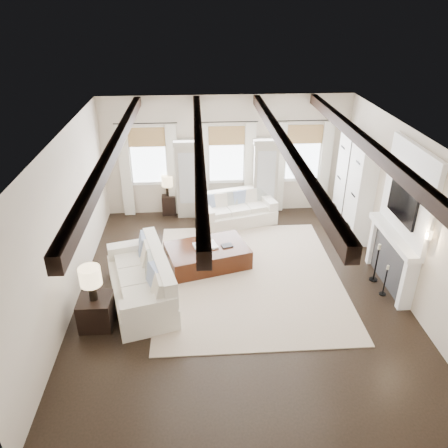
{
  "coord_description": "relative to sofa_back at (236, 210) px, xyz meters",
  "views": [
    {
      "loc": [
        -0.8,
        -7.33,
        5.41
      ],
      "look_at": [
        -0.26,
        0.73,
        1.15
      ],
      "focal_mm": 35.0,
      "sensor_mm": 36.0,
      "label": 1
    }
  ],
  "objects": [
    {
      "name": "side_table_front",
      "position": [
        -2.92,
        -3.93,
        -0.05
      ],
      "size": [
        0.59,
        0.59,
        0.59
      ],
      "primitive_type": "cube",
      "color": "black",
      "rests_on": "ground"
    },
    {
      "name": "area_rug",
      "position": [
        0.03,
        -2.59,
        -0.34
      ],
      "size": [
        3.88,
        4.53,
        0.02
      ],
      "primitive_type": "cube",
      "color": "#BAA790",
      "rests_on": "ground"
    },
    {
      "name": "lamp_back",
      "position": [
        -1.8,
        0.65,
        0.59
      ],
      "size": [
        0.33,
        0.33,
        0.57
      ],
      "color": "black",
      "rests_on": "side_table_back"
    },
    {
      "name": "ottoman",
      "position": [
        -0.83,
        -2.04,
        -0.12
      ],
      "size": [
        1.98,
        1.53,
        0.46
      ],
      "primitive_type": "cube",
      "rotation": [
        0.0,
        0.0,
        0.27
      ],
      "color": "black",
      "rests_on": "ground"
    },
    {
      "name": "candlestick_far",
      "position": [
        2.69,
        -2.87,
        0.02
      ],
      "size": [
        0.18,
        0.18,
        0.88
      ],
      "color": "black",
      "rests_on": "ground"
    },
    {
      "name": "candlestick_near",
      "position": [
        2.69,
        -3.38,
        -0.06
      ],
      "size": [
        0.14,
        0.14,
        0.7
      ],
      "color": "black",
      "rests_on": "ground"
    },
    {
      "name": "book_loose",
      "position": [
        -0.39,
        -2.03,
        0.13
      ],
      "size": [
        0.28,
        0.24,
        0.03
      ],
      "primitive_type": "cube",
      "rotation": [
        0.0,
        0.0,
        0.27
      ],
      "color": "#262628",
      "rests_on": "ottoman"
    },
    {
      "name": "tray",
      "position": [
        -0.87,
        -2.02,
        0.13
      ],
      "size": [
        0.58,
        0.5,
        0.04
      ],
      "primitive_type": "cube",
      "rotation": [
        0.0,
        0.0,
        0.27
      ],
      "color": "white",
      "rests_on": "ottoman"
    },
    {
      "name": "ground",
      "position": [
        -0.21,
        -3.02,
        -0.35
      ],
      "size": [
        7.5,
        7.5,
        0.0
      ],
      "primitive_type": "plane",
      "color": "black",
      "rests_on": "ground"
    },
    {
      "name": "sofa_back",
      "position": [
        0.0,
        0.0,
        0.0
      ],
      "size": [
        2.14,
        1.39,
        0.84
      ],
      "color": "white",
      "rests_on": "ground"
    },
    {
      "name": "lamp_front",
      "position": [
        -2.92,
        -3.93,
        0.69
      ],
      "size": [
        0.38,
        0.38,
        0.66
      ],
      "color": "black",
      "rests_on": "side_table_front"
    },
    {
      "name": "book_upper",
      "position": [
        -0.92,
        -2.03,
        0.21
      ],
      "size": [
        0.26,
        0.22,
        0.03
      ],
      "primitive_type": "cube",
      "rotation": [
        0.0,
        0.0,
        0.27
      ],
      "color": "beige",
      "rests_on": "book_lower"
    },
    {
      "name": "book_lower",
      "position": [
        -0.94,
        -2.05,
        0.17
      ],
      "size": [
        0.3,
        0.26,
        0.04
      ],
      "primitive_type": "cube",
      "rotation": [
        0.0,
        0.0,
        0.27
      ],
      "color": "#262628",
      "rests_on": "tray"
    },
    {
      "name": "room_shell",
      "position": [
        0.53,
        -2.12,
        1.54
      ],
      "size": [
        6.54,
        7.54,
        3.22
      ],
      "color": "beige",
      "rests_on": "ground"
    },
    {
      "name": "side_table_back",
      "position": [
        -1.8,
        0.65,
        -0.07
      ],
      "size": [
        0.37,
        0.37,
        0.55
      ],
      "primitive_type": "cube",
      "color": "black",
      "rests_on": "ground"
    },
    {
      "name": "sofa_left",
      "position": [
        -2.11,
        -3.2,
        0.06
      ],
      "size": [
        1.62,
        2.52,
        1.0
      ],
      "color": "white",
      "rests_on": "ground"
    }
  ]
}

